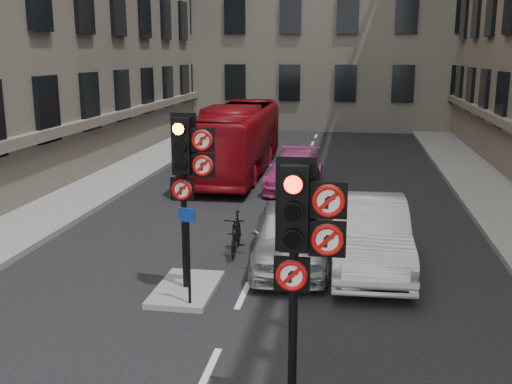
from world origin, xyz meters
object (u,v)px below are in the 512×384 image
(car_silver, at_px, (289,235))
(motorcyclist, at_px, (312,203))
(info_sign, at_px, (188,242))
(car_white, at_px, (369,234))
(bus_red, at_px, (237,139))
(motorcycle, at_px, (236,233))
(signal_near, at_px, (301,236))
(car_pink, at_px, (294,171))
(signal_far, at_px, (187,164))

(car_silver, xyz_separation_m, motorcyclist, (0.39, 2.02, 0.27))
(info_sign, bearing_deg, car_white, 50.82)
(info_sign, bearing_deg, motorcyclist, 77.69)
(bus_red, xyz_separation_m, motorcycle, (1.88, -9.85, -0.89))
(signal_near, xyz_separation_m, bus_red, (-4.02, 16.47, -1.19))
(car_silver, height_order, motorcyclist, motorcyclist)
(motorcyclist, bearing_deg, motorcycle, 32.41)
(motorcyclist, bearing_deg, car_white, 120.84)
(car_pink, xyz_separation_m, motorcyclist, (1.04, -6.01, 0.35))
(signal_far, xyz_separation_m, car_pink, (1.19, 10.04, -2.06))
(car_white, distance_m, info_sign, 4.56)
(signal_far, xyz_separation_m, motorcyclist, (2.23, 4.03, -1.71))
(car_silver, distance_m, info_sign, 3.31)
(car_white, distance_m, bus_red, 11.53)
(car_silver, distance_m, car_pink, 8.06)
(car_silver, height_order, bus_red, bus_red)
(car_silver, height_order, car_white, car_white)
(car_white, relative_size, info_sign, 2.52)
(motorcyclist, bearing_deg, info_sign, 61.19)
(car_pink, bearing_deg, signal_near, -82.54)
(car_white, xyz_separation_m, info_sign, (-3.44, -2.94, 0.56))
(car_pink, height_order, bus_red, bus_red)
(signal_near, distance_m, signal_far, 4.77)
(bus_red, height_order, info_sign, bus_red)
(signal_near, height_order, car_pink, signal_near)
(info_sign, bearing_deg, signal_far, 115.14)
(car_white, bearing_deg, signal_near, -102.06)
(car_silver, xyz_separation_m, motorcycle, (-1.37, 0.61, -0.22))
(car_white, relative_size, bus_red, 0.48)
(car_silver, distance_m, motorcyclist, 2.07)
(car_pink, relative_size, info_sign, 2.32)
(signal_near, bearing_deg, bus_red, 103.70)
(signal_near, height_order, motorcyclist, signal_near)
(motorcycle, bearing_deg, motorcyclist, 34.59)
(car_silver, xyz_separation_m, car_white, (1.82, 0.12, 0.07))
(motorcyclist, xyz_separation_m, info_sign, (-2.02, -4.83, 0.36))
(motorcyclist, bearing_deg, signal_near, 86.47)
(car_pink, xyz_separation_m, motorcycle, (-0.72, -7.42, -0.14))
(motorcyclist, bearing_deg, car_pink, -86.34)
(signal_near, bearing_deg, info_sign, 126.79)
(signal_near, distance_m, motorcycle, 7.26)
(car_silver, xyz_separation_m, bus_red, (-3.25, 10.46, 0.67))
(signal_far, bearing_deg, car_pink, 83.25)
(car_white, xyz_separation_m, bus_red, (-5.07, 10.34, 0.60))
(car_white, relative_size, motorcyclist, 2.43)
(signal_far, xyz_separation_m, motorcycle, (0.47, 2.62, -2.20))
(signal_far, bearing_deg, car_silver, 47.49)
(motorcyclist, bearing_deg, signal_far, 54.84)
(signal_far, distance_m, car_white, 4.64)
(signal_near, xyz_separation_m, motorcyclist, (-0.37, 8.03, -1.59))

